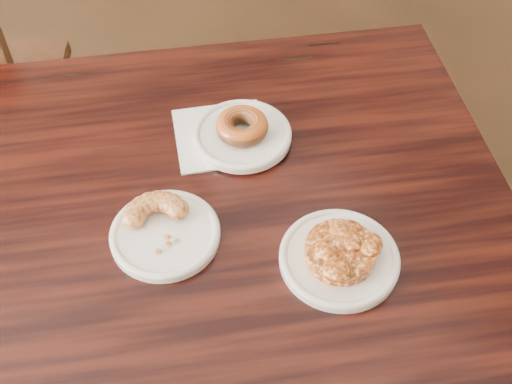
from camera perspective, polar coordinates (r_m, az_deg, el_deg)
name	(u,v)px	position (r m, az deg, el deg)	size (l,w,h in m)	color
floor	(138,339)	(1.74, -10.41, -12.74)	(5.00, 5.00, 0.00)	black
cafe_table	(242,336)	(1.29, -1.28, -12.64)	(0.87, 0.87, 0.75)	black
napkin	(221,136)	(1.09, -3.14, 5.03)	(0.15, 0.15, 0.00)	white
plate_donut	(242,135)	(1.08, -1.24, 5.05)	(0.17, 0.17, 0.01)	white
plate_cruller	(165,235)	(0.96, -8.07, -3.77)	(0.16, 0.16, 0.01)	white
plate_fritter	(339,259)	(0.93, 7.40, -5.90)	(0.17, 0.17, 0.01)	silver
glazed_donut	(242,126)	(1.07, -1.26, 5.87)	(0.09, 0.09, 0.03)	#9C3E16
apple_fritter	(341,250)	(0.91, 7.54, -5.10)	(0.14, 0.14, 0.03)	#491B07
cruller_fragment	(164,226)	(0.94, -8.21, -2.99)	(0.11, 0.11, 0.03)	brown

